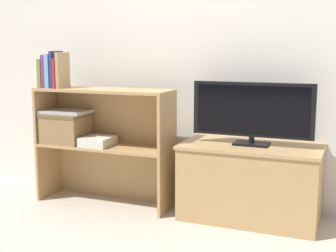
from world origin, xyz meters
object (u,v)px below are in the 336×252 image
Objects in this scene: book_plum at (48,71)px; laptop at (66,112)px; tv_stand at (250,182)px; book_navy at (56,70)px; tv at (252,111)px; book_tan at (63,70)px; book_olive at (45,73)px; book_crimson at (60,73)px; book_skyblue at (52,71)px; magazine_stack at (98,141)px; storage_basket_left at (66,126)px.

book_plum reaches higher than laptop.
book_navy is (-1.38, -0.12, 0.71)m from tv_stand.
book_plum is at bearing -175.19° from tv.
book_tan is at bearing 0.00° from book_navy.
laptop is at bearing 12.53° from book_olive.
book_crimson is 0.83× the size of book_tan.
book_olive is at bearing 180.00° from book_skyblue.
laptop is 0.33m from magazine_stack.
book_plum is 0.07m from book_navy.
tv_stand is 1.52m from book_crimson.
tv is 1.35m from book_tan.
book_skyblue is at bearing -175.01° from tv_stand.
book_navy is (-1.38, -0.12, 0.24)m from tv.
book_navy is 1.03× the size of book_tan.
book_plum reaches higher than magazine_stack.
book_plum is at bearing 180.00° from book_tan.
tv_stand is at bearing 5.22° from book_crimson.
tv is 1.35m from storage_basket_left.
laptop is at bearing 175.93° from magazine_stack.
book_skyblue is 1.14× the size of book_crimson.
book_plum reaches higher than book_olive.
book_navy is at bearing -144.66° from laptop.
book_skyblue reaches higher than tv_stand.
book_crimson is 0.62× the size of laptop.
book_olive reaches higher than tv.
book_skyblue is at bearing -0.00° from book_plum.
tv is 1.44m from book_skyblue.
magazine_stack is at bearing -174.13° from tv.
tv is 1.47m from book_plum.
book_tan reaches higher than book_plum.
tv_stand is 3.74× the size of book_skyblue.
book_tan is (0.03, 0.00, 0.02)m from book_crimson.
tv is at bearing 5.15° from book_crimson.
tv_stand is 0.46m from tv.
book_plum reaches higher than book_crimson.
book_tan is 0.56m from magazine_stack.
book_tan is (0.15, 0.00, 0.02)m from book_olive.
book_tan is at bearing -174.75° from tv.
book_navy is at bearing -144.66° from storage_basket_left.
book_crimson is (0.06, 0.00, -0.01)m from book_skyblue.
book_olive is 0.81× the size of book_tan.
tv_stand is 1.15× the size of tv.
book_plum is at bearing -178.12° from magazine_stack.
book_skyblue is 0.41m from storage_basket_left.
book_olive is 0.61× the size of laptop.
book_crimson reaches higher than book_olive.
book_crimson is at bearing -119.80° from laptop.
book_crimson reaches higher than tv_stand.
book_plum is 1.11× the size of book_crimson.
tv_stand is at bearing 4.99° from book_skyblue.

